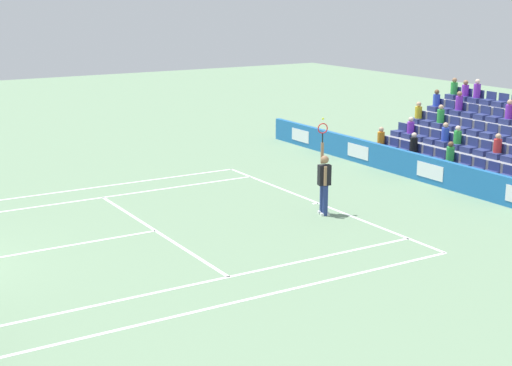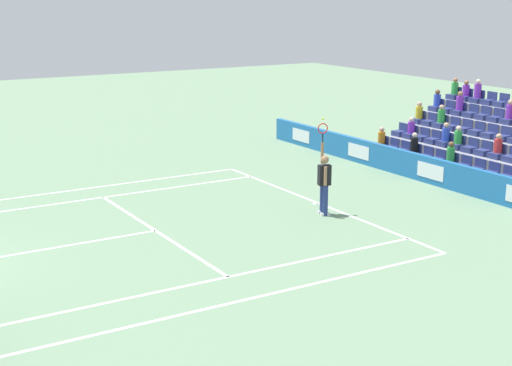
# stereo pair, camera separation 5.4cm
# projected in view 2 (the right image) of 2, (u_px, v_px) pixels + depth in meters

# --- Properties ---
(line_baseline) EXTENTS (10.97, 0.10, 0.01)m
(line_baseline) POSITION_uv_depth(u_px,v_px,m) (318.00, 203.00, 23.80)
(line_baseline) COLOR white
(line_baseline) RESTS_ON ground
(line_service) EXTENTS (8.23, 0.10, 0.01)m
(line_service) POSITION_uv_depth(u_px,v_px,m) (156.00, 231.00, 21.05)
(line_service) COLOR white
(line_service) RESTS_ON ground
(line_centre_service) EXTENTS (0.10, 6.40, 0.01)m
(line_centre_service) POSITION_uv_depth(u_px,v_px,m) (40.00, 250.00, 19.45)
(line_centre_service) COLOR white
(line_centre_service) RESTS_ON ground
(line_singles_sideline_left) EXTENTS (0.10, 11.89, 0.01)m
(line_singles_sideline_left) POSITION_uv_depth(u_px,v_px,m) (90.00, 199.00, 24.24)
(line_singles_sideline_left) COLOR white
(line_singles_sideline_left) RESTS_ON ground
(line_singles_sideline_right) EXTENTS (0.10, 11.89, 0.01)m
(line_singles_sideline_right) POSITION_uv_depth(u_px,v_px,m) (211.00, 281.00, 17.40)
(line_singles_sideline_right) COLOR white
(line_singles_sideline_right) RESTS_ON ground
(line_doubles_sideline_left) EXTENTS (0.10, 11.89, 0.01)m
(line_doubles_sideline_left) POSITION_uv_depth(u_px,v_px,m) (76.00, 190.00, 25.38)
(line_doubles_sideline_left) COLOR white
(line_doubles_sideline_left) RESTS_ON ground
(line_doubles_sideline_right) EXTENTS (0.10, 11.89, 0.01)m
(line_doubles_sideline_right) POSITION_uv_depth(u_px,v_px,m) (241.00, 301.00, 16.26)
(line_doubles_sideline_right) COLOR white
(line_doubles_sideline_right) RESTS_ON ground
(line_centre_mark) EXTENTS (0.10, 0.20, 0.01)m
(line_centre_mark) POSITION_uv_depth(u_px,v_px,m) (316.00, 204.00, 23.75)
(line_centre_mark) COLOR white
(line_centre_mark) RESTS_ON ground
(sponsor_barrier) EXTENTS (19.50, 0.22, 0.92)m
(sponsor_barrier) POSITION_uv_depth(u_px,v_px,m) (433.00, 171.00, 26.08)
(sponsor_barrier) COLOR #1E66AD
(sponsor_barrier) RESTS_ON ground
(tennis_player) EXTENTS (0.51, 0.42, 2.85)m
(tennis_player) POSITION_uv_depth(u_px,v_px,m) (324.00, 182.00, 22.36)
(tennis_player) COLOR navy
(tennis_player) RESTS_ON ground
(stadium_stand) EXTENTS (8.68, 4.75, 3.04)m
(stadium_stand) POSITION_uv_depth(u_px,v_px,m) (506.00, 149.00, 27.78)
(stadium_stand) COLOR gray
(stadium_stand) RESTS_ON ground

